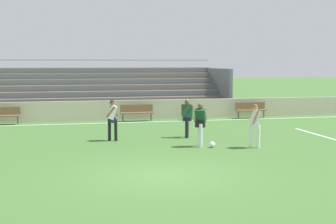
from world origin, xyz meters
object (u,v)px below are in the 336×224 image
(bench_near_wall_gap, at_px, (137,111))
(bench_far_right, at_px, (251,109))
(soccer_ball, at_px, (212,145))
(player_dark_wide_left, at_px, (187,115))
(bench_far_left, at_px, (2,114))
(player_white_trailing_run, at_px, (112,116))
(player_white_dropping_back, at_px, (255,122))
(trash_bin, at_px, (190,113))
(bleacher_stand, at_px, (68,91))
(player_dark_overlapping, at_px, (200,121))

(bench_near_wall_gap, bearing_deg, bench_far_right, 0.00)
(soccer_ball, bearing_deg, player_dark_wide_left, 97.66)
(bench_far_left, xyz_separation_m, bench_near_wall_gap, (7.02, 0.00, 0.00))
(soccer_ball, bearing_deg, bench_near_wall_gap, 100.44)
(bench_far_right, distance_m, soccer_ball, 9.98)
(bench_far_left, relative_size, player_white_trailing_run, 1.07)
(bench_far_left, bearing_deg, player_white_dropping_back, -41.61)
(bench_far_left, height_order, bench_near_wall_gap, same)
(player_white_trailing_run, bearing_deg, soccer_ball, -33.63)
(player_dark_wide_left, bearing_deg, trash_bin, 73.59)
(player_white_dropping_back, bearing_deg, bleacher_stand, 117.58)
(bench_far_left, distance_m, player_dark_wide_left, 10.28)
(bench_far_right, bearing_deg, player_white_dropping_back, -111.48)
(bench_far_left, height_order, player_white_trailing_run, player_white_trailing_run)
(bench_far_right, relative_size, player_dark_overlapping, 1.08)
(player_white_trailing_run, bearing_deg, trash_bin, 50.82)
(soccer_ball, bearing_deg, player_white_dropping_back, -14.98)
(bench_far_right, height_order, soccer_ball, bench_far_right)
(bench_near_wall_gap, distance_m, trash_bin, 2.99)
(player_dark_overlapping, height_order, soccer_ball, player_dark_overlapping)
(player_dark_overlapping, distance_m, player_dark_wide_left, 2.22)
(bench_near_wall_gap, height_order, trash_bin, bench_near_wall_gap)
(player_dark_overlapping, bearing_deg, bench_far_right, 56.66)
(bench_far_right, bearing_deg, trash_bin, -176.68)
(player_white_dropping_back, xyz_separation_m, soccer_ball, (-1.53, 0.41, -0.87))
(bench_near_wall_gap, bearing_deg, bench_far_left, 180.00)
(bleacher_stand, height_order, soccer_ball, bleacher_stand)
(bleacher_stand, relative_size, trash_bin, 24.01)
(bench_far_left, distance_m, bench_far_right, 13.67)
(trash_bin, xyz_separation_m, player_dark_wide_left, (-1.73, -5.88, 0.57))
(bench_far_right, bearing_deg, soccer_ball, -120.55)
(bench_far_left, xyz_separation_m, bench_far_right, (13.67, 0.00, 0.00))
(bench_far_left, height_order, player_white_dropping_back, player_white_dropping_back)
(bleacher_stand, bearing_deg, bench_far_left, -130.35)
(player_dark_wide_left, bearing_deg, player_white_trailing_run, -177.19)
(bench_far_left, relative_size, bench_near_wall_gap, 1.00)
(bench_far_left, relative_size, bench_far_right, 1.00)
(bench_near_wall_gap, height_order, soccer_ball, bench_near_wall_gap)
(bench_far_right, xyz_separation_m, player_white_trailing_run, (-8.59, -6.25, 0.45))
(player_white_dropping_back, distance_m, player_dark_wide_left, 3.45)
(player_white_trailing_run, relative_size, soccer_ball, 7.63)
(player_white_trailing_run, distance_m, player_dark_wide_left, 3.19)
(bench_far_right, distance_m, player_white_dropping_back, 9.68)
(trash_bin, relative_size, soccer_ball, 3.69)
(bleacher_stand, height_order, player_dark_overlapping, bleacher_stand)
(bleacher_stand, relative_size, bench_far_right, 10.82)
(bench_far_left, distance_m, bench_near_wall_gap, 7.02)
(bench_far_left, xyz_separation_m, player_white_trailing_run, (5.08, -6.25, 0.45))
(bench_far_right, bearing_deg, bench_far_left, 180.00)
(bench_far_right, relative_size, player_white_dropping_back, 1.09)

